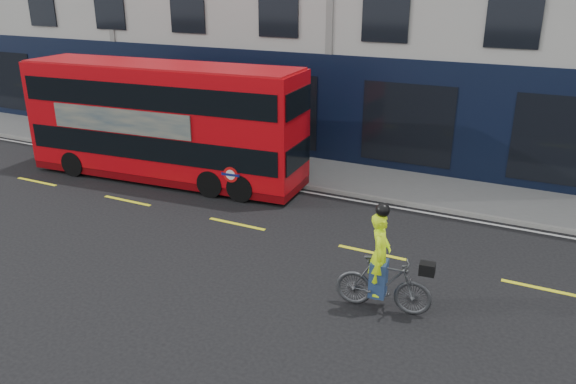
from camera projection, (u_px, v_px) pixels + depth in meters
The scene contains 7 objects.
ground at pixel (207, 245), 14.60m from camera, with size 120.00×120.00×0.00m, color black.
pavement at pixel (310, 172), 20.02m from camera, with size 60.00×3.00×0.12m, color gray.
kerb at pixel (291, 184), 18.76m from camera, with size 60.00×0.12×0.13m, color gray.
road_edge_line at pixel (287, 189), 18.53m from camera, with size 58.00×0.10×0.01m, color silver.
lane_dashes at pixel (237, 224), 15.85m from camera, with size 58.00×0.12×0.01m, color yellow, non-canonical shape.
bus at pixel (164, 122), 18.81m from camera, with size 9.90×2.95×3.93m.
cyclist at pixel (383, 276), 11.49m from camera, with size 2.05×0.79×2.38m.
Camera 1 is at (7.76, -10.84, 6.46)m, focal length 35.00 mm.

